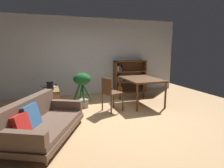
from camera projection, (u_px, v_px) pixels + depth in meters
The scene contains 10 objects.
ground_plane at pixel (115, 118), 4.47m from camera, with size 8.16×8.16×0.00m, color tan.
back_wall_panel at pixel (90, 57), 6.74m from camera, with size 6.80×0.10×2.70m, color silver.
fabric_couch at pixel (41, 122), 3.37m from camera, with size 1.54×1.95×0.74m.
media_console at pixel (52, 98), 5.15m from camera, with size 0.39×1.11×0.57m.
open_laptop at pixel (49, 87), 5.24m from camera, with size 0.44×0.36×0.06m.
desk_speaker at pixel (50, 86), 4.85m from camera, with size 0.17×0.17×0.24m.
potted_floor_plant at pixel (82, 85), 5.21m from camera, with size 0.54×0.54×0.97m.
dining_table at pixel (141, 81), 5.53m from camera, with size 0.96×1.36×0.77m.
dining_chair_near at pixel (110, 92), 4.85m from camera, with size 0.54×0.54×0.89m.
bookshelf at pixel (127, 77), 7.13m from camera, with size 1.23×0.35×1.20m.
Camera 1 is at (-1.40, -4.01, 1.61)m, focal length 30.04 mm.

